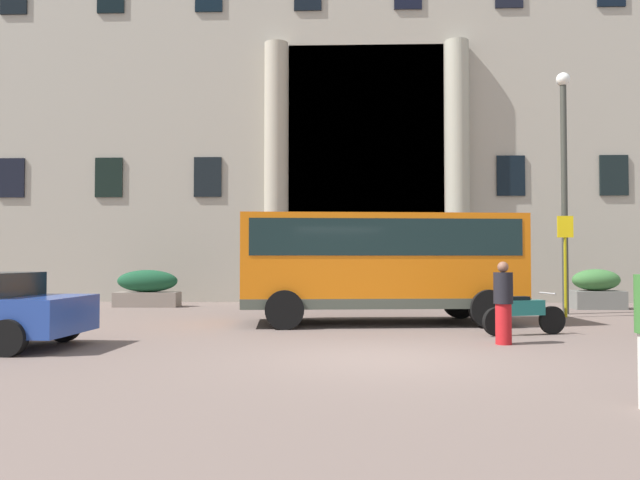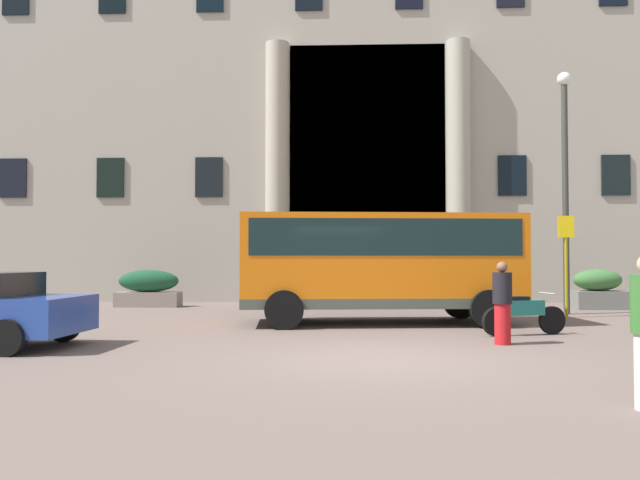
% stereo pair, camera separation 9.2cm
% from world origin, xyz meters
% --- Properties ---
extents(ground_plane, '(80.00, 64.00, 0.12)m').
position_xyz_m(ground_plane, '(0.00, 0.00, -0.06)').
color(ground_plane, '#65554F').
extents(office_building_facade, '(32.94, 9.69, 21.34)m').
position_xyz_m(office_building_facade, '(0.00, 17.48, 10.66)').
color(office_building_facade, '#A19A8B').
rests_on(office_building_facade, ground_plane).
extents(orange_minibus, '(7.00, 3.18, 2.70)m').
position_xyz_m(orange_minibus, '(0.32, 5.50, 1.62)').
color(orange_minibus, orange).
rests_on(orange_minibus, ground_plane).
extents(bus_stop_sign, '(0.44, 0.08, 2.81)m').
position_xyz_m(bus_stop_sign, '(5.57, 7.29, 1.73)').
color(bus_stop_sign, '#9C9212').
rests_on(bus_stop_sign, ground_plane).
extents(hedge_planter_far_west, '(1.60, 0.99, 1.29)m').
position_xyz_m(hedge_planter_far_west, '(7.63, 10.30, 0.62)').
color(hedge_planter_far_west, slate).
rests_on(hedge_planter_far_west, ground_plane).
extents(hedge_planter_west, '(2.14, 0.78, 1.24)m').
position_xyz_m(hedge_planter_west, '(-7.19, 10.67, 0.60)').
color(hedge_planter_west, gray).
rests_on(hedge_planter_west, ground_plane).
extents(motorcycle_near_kerb, '(1.89, 0.76, 0.89)m').
position_xyz_m(motorcycle_near_kerb, '(3.19, 3.19, 0.45)').
color(motorcycle_near_kerb, black).
rests_on(motorcycle_near_kerb, ground_plane).
extents(pedestrian_woman_with_bag, '(0.36, 0.36, 1.56)m').
position_xyz_m(pedestrian_woman_with_bag, '(2.41, 1.75, 0.78)').
color(pedestrian_woman_with_bag, '#AE171B').
rests_on(pedestrian_woman_with_bag, ground_plane).
extents(lamppost_plaza_centre, '(0.40, 0.40, 7.14)m').
position_xyz_m(lamppost_plaza_centre, '(5.94, 8.32, 4.18)').
color(lamppost_plaza_centre, '#363831').
rests_on(lamppost_plaza_centre, ground_plane).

